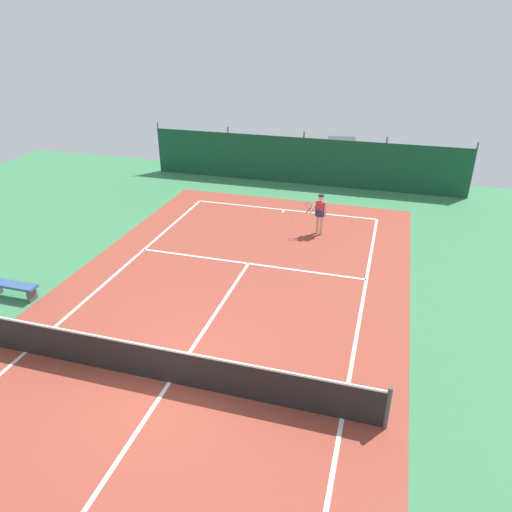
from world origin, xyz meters
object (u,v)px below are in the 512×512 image
(tennis_player, at_px, (320,211))
(courtside_bench, at_px, (13,287))
(tennis_ball_near_player, at_px, (292,217))
(parked_car, at_px, (341,155))
(tennis_net, at_px, (168,366))
(tennis_ball_midcourt, at_px, (354,221))

(tennis_player, distance_m, courtside_bench, 11.18)
(tennis_ball_near_player, xyz_separation_m, parked_car, (1.03, 7.98, 0.81))
(tennis_net, relative_size, tennis_ball_midcourt, 153.33)
(tennis_ball_near_player, height_order, tennis_ball_midcourt, same)
(tennis_ball_near_player, height_order, parked_car, parked_car)
(tennis_ball_midcourt, xyz_separation_m, courtside_bench, (-9.48, -9.18, 0.34))
(tennis_net, bearing_deg, tennis_ball_near_player, 87.26)
(tennis_net, relative_size, tennis_ball_near_player, 153.33)
(tennis_ball_near_player, distance_m, parked_car, 8.09)
(tennis_player, height_order, courtside_bench, tennis_player)
(tennis_player, height_order, tennis_ball_midcourt, tennis_player)
(tennis_ball_near_player, bearing_deg, parked_car, 82.64)
(tennis_ball_midcourt, distance_m, parked_car, 7.93)
(tennis_net, height_order, courtside_bench, tennis_net)
(tennis_net, distance_m, courtside_bench, 6.68)
(tennis_player, distance_m, parked_car, 9.39)
(tennis_ball_midcourt, bearing_deg, parked_car, 101.79)
(tennis_ball_near_player, distance_m, tennis_ball_midcourt, 2.65)
(tennis_player, distance_m, tennis_ball_near_player, 2.20)
(tennis_net, relative_size, tennis_player, 6.17)
(tennis_ball_midcourt, bearing_deg, tennis_net, -105.58)
(parked_car, bearing_deg, tennis_net, -101.74)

